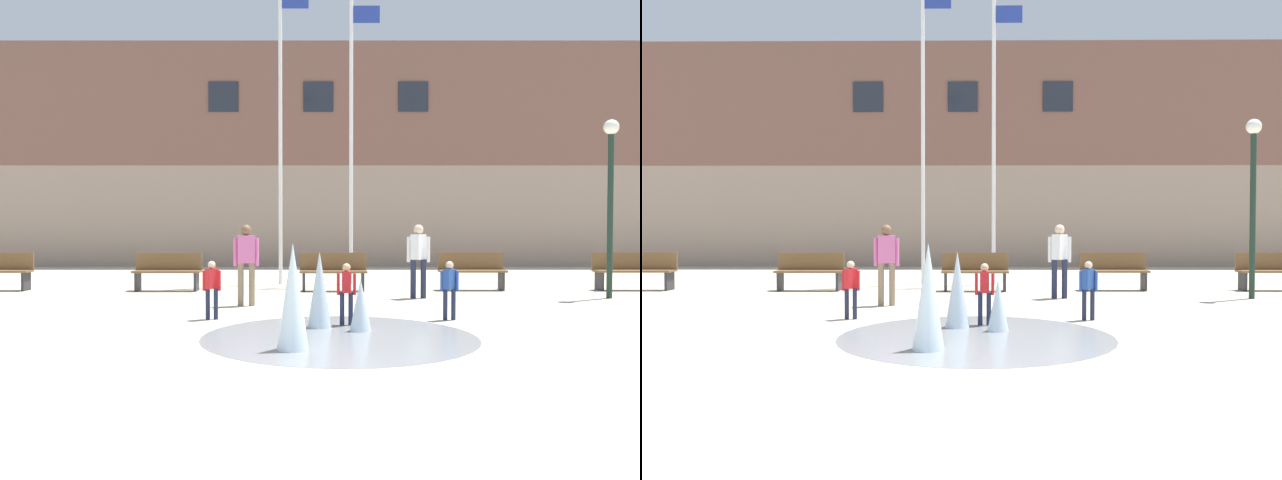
{
  "view_description": "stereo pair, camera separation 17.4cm",
  "coord_description": "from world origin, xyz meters",
  "views": [
    {
      "loc": [
        0.06,
        -5.43,
        1.62
      ],
      "look_at": [
        0.1,
        6.43,
        1.3
      ],
      "focal_mm": 35.0,
      "sensor_mm": 36.0,
      "label": 1
    },
    {
      "loc": [
        0.24,
        -5.43,
        1.62
      ],
      "look_at": [
        0.1,
        6.43,
        1.3
      ],
      "focal_mm": 35.0,
      "sensor_mm": 36.0,
      "label": 2
    }
  ],
  "objects": [
    {
      "name": "park_bench_center",
      "position": [
        3.74,
        9.63,
        0.48
      ],
      "size": [
        1.6,
        0.44,
        0.91
      ],
      "color": "#28282D",
      "rests_on": "ground"
    },
    {
      "name": "child_with_pink_shirt",
      "position": [
        -1.76,
        5.02,
        0.58
      ],
      "size": [
        0.31,
        0.24,
        0.99
      ],
      "rotation": [
        0.0,
        0.0,
        0.94
      ],
      "color": "#1E233D",
      "rests_on": "ground"
    },
    {
      "name": "child_running",
      "position": [
        2.23,
        4.95,
        0.58
      ],
      "size": [
        0.31,
        0.24,
        0.99
      ],
      "rotation": [
        0.0,
        0.0,
        0.76
      ],
      "color": "#1E233D",
      "rests_on": "ground"
    },
    {
      "name": "child_in_fountain",
      "position": [
        0.48,
        4.41,
        0.58
      ],
      "size": [
        0.31,
        0.22,
        0.99
      ],
      "rotation": [
        0.0,
        0.0,
        1.65
      ],
      "color": "#1E233D",
      "rests_on": "ground"
    },
    {
      "name": "park_bench_under_right_flagpole",
      "position": [
        7.5,
        9.62,
        0.48
      ],
      "size": [
        1.6,
        0.44,
        0.91
      ],
      "color": "#28282D",
      "rests_on": "ground"
    },
    {
      "name": "lamp_post_right_lane",
      "position": [
        6.31,
        7.97,
        2.51
      ],
      "size": [
        0.32,
        0.32,
        3.84
      ],
      "color": "#192D23",
      "rests_on": "ground"
    },
    {
      "name": "park_bench_left_of_flagpoles",
      "position": [
        -3.59,
        9.48,
        0.48
      ],
      "size": [
        1.6,
        0.44,
        0.91
      ],
      "color": "#28282D",
      "rests_on": "ground"
    },
    {
      "name": "park_bench_under_left_flagpole",
      "position": [
        0.38,
        9.44,
        0.48
      ],
      "size": [
        1.6,
        0.44,
        0.91
      ],
      "color": "#28282D",
      "rests_on": "ground"
    },
    {
      "name": "flagpole_right",
      "position": [
        0.92,
        11.12,
        4.12
      ],
      "size": [
        0.8,
        0.1,
        7.75
      ],
      "color": "silver",
      "rests_on": "ground"
    },
    {
      "name": "teen_by_trashcan",
      "position": [
        -1.38,
        6.75,
        0.93
      ],
      "size": [
        0.5,
        0.25,
        1.59
      ],
      "rotation": [
        0.0,
        0.0,
        -2.98
      ],
      "color": "#89755B",
      "rests_on": "ground"
    },
    {
      "name": "adult_near_bench",
      "position": [
        2.18,
        7.96,
        0.93
      ],
      "size": [
        0.5,
        0.39,
        1.59
      ],
      "rotation": [
        0.0,
        0.0,
        0.92
      ],
      "color": "#1E233D",
      "rests_on": "ground"
    },
    {
      "name": "splash_fountain",
      "position": [
        0.06,
        3.35,
        0.48
      ],
      "size": [
        3.94,
        3.94,
        1.37
      ],
      "color": "gray",
      "rests_on": "ground"
    },
    {
      "name": "ground_plane",
      "position": [
        0.0,
        0.0,
        0.0
      ],
      "size": [
        100.0,
        100.0,
        0.0
      ],
      "primitive_type": "plane",
      "color": "#BCB299"
    },
    {
      "name": "library_building",
      "position": [
        0.0,
        20.68,
        4.17
      ],
      "size": [
        36.0,
        6.05,
        8.35
      ],
      "color": "gray",
      "rests_on": "ground"
    },
    {
      "name": "park_bench_far_left",
      "position": [
        -7.7,
        9.56,
        0.48
      ],
      "size": [
        1.6,
        0.44,
        0.91
      ],
      "color": "#28282D",
      "rests_on": "ground"
    },
    {
      "name": "flagpole_left",
      "position": [
        -0.96,
        11.12,
        4.31
      ],
      "size": [
        0.8,
        0.1,
        8.12
      ],
      "color": "silver",
      "rests_on": "ground"
    }
  ]
}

